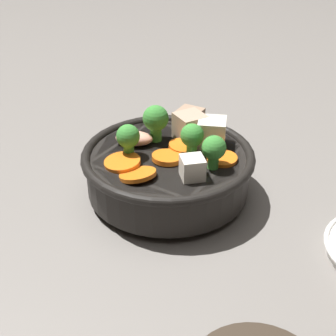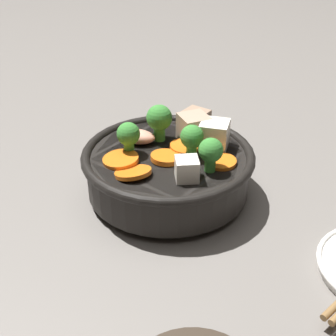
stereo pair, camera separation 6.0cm
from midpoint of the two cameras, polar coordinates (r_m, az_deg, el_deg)
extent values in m
plane|color=slate|center=(0.62, 2.76, -3.24)|extent=(3.00, 3.00, 0.00)
cylinder|color=black|center=(0.62, 2.78, -2.86)|extent=(0.11, 0.11, 0.01)
cylinder|color=black|center=(0.60, 2.85, -0.49)|extent=(0.21, 0.21, 0.05)
torus|color=black|center=(0.59, 2.91, 1.57)|extent=(0.22, 0.22, 0.01)
cylinder|color=brown|center=(0.60, 2.88, 0.43)|extent=(0.19, 0.19, 0.03)
cylinder|color=orange|center=(0.58, 2.72, 1.21)|extent=(0.05, 0.05, 0.01)
cylinder|color=orange|center=(0.55, -1.16, -0.65)|extent=(0.05, 0.05, 0.02)
cylinder|color=orange|center=(0.57, -2.81, 0.93)|extent=(0.06, 0.06, 0.01)
cylinder|color=orange|center=(0.60, 4.54, 2.58)|extent=(0.05, 0.05, 0.01)
cylinder|color=orange|center=(0.58, 9.41, 0.68)|extent=(0.04, 0.04, 0.01)
cylinder|color=green|center=(0.59, 5.84, 2.09)|extent=(0.01, 0.01, 0.02)
sphere|color=#388433|center=(0.58, 5.94, 3.75)|extent=(0.03, 0.03, 0.03)
cylinder|color=green|center=(0.62, 1.72, 4.24)|extent=(0.02, 0.02, 0.02)
sphere|color=#388433|center=(0.61, 1.75, 6.09)|extent=(0.03, 0.03, 0.03)
cylinder|color=green|center=(0.59, -1.87, 2.44)|extent=(0.01, 0.01, 0.02)
sphere|color=#388433|center=(0.58, -1.90, 4.09)|extent=(0.03, 0.03, 0.03)
cylinder|color=green|center=(0.56, 8.24, 0.38)|extent=(0.01, 0.01, 0.02)
sphere|color=#388433|center=(0.55, 8.38, 2.08)|extent=(0.03, 0.03, 0.03)
cube|color=#9E7F66|center=(0.64, 6.05, 5.55)|extent=(0.04, 0.04, 0.03)
cube|color=tan|center=(0.62, 5.94, 4.79)|extent=(0.04, 0.04, 0.04)
cube|color=silver|center=(0.54, 5.52, -0.23)|extent=(0.03, 0.03, 0.03)
cube|color=silver|center=(0.61, 8.51, 3.95)|extent=(0.05, 0.05, 0.04)
ellipsoid|color=#EA9E84|center=(0.61, -1.01, 3.78)|extent=(0.06, 0.05, 0.02)
camera|label=1|loc=(0.03, -87.14, 1.75)|focal=50.00mm
camera|label=2|loc=(0.03, 92.86, -1.75)|focal=50.00mm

